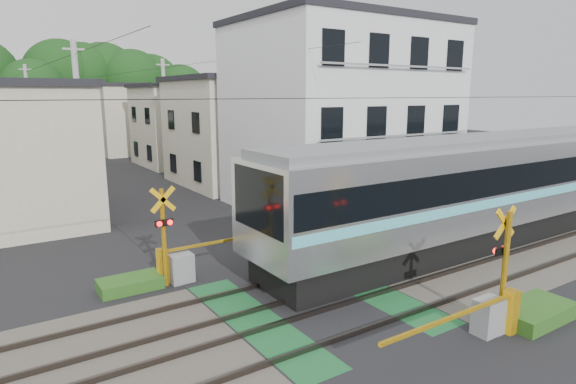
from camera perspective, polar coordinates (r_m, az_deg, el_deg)
ground at (r=13.68m, az=3.34°, el=-13.20°), size 120.00×120.00×0.00m
track_bed at (r=13.67m, az=3.34°, el=-13.06°), size 120.00×120.00×0.14m
commuter_train at (r=20.06m, az=22.01°, el=0.59°), size 20.01×3.15×4.16m
crossing_signal_near at (r=12.87m, az=23.16°, el=-12.37°), size 4.74×0.65×3.09m
crossing_signal_far at (r=15.29m, az=-12.94°, el=-7.89°), size 4.74×0.65×3.09m
apartment_block at (r=25.17m, az=6.19°, el=9.07°), size 10.20×8.36×9.30m
houses_row at (r=36.77m, az=-21.25°, el=6.94°), size 22.07×31.35×6.80m
tree_hill at (r=59.14m, az=-27.40°, el=10.95°), size 40.00×12.84×11.97m
catenary at (r=16.87m, az=20.07°, el=3.95°), size 60.00×5.04×7.00m
utility_poles at (r=33.61m, az=-22.46°, el=7.91°), size 7.90×42.00×8.00m
pedestrian at (r=46.05m, az=-25.06°, el=4.41°), size 0.68×0.51×1.68m
weed_patches at (r=14.58m, az=9.22°, el=-10.93°), size 10.25×8.80×0.40m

